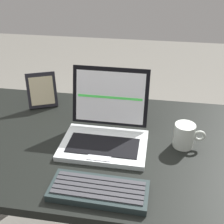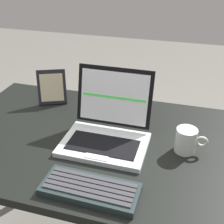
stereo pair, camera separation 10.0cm
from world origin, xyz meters
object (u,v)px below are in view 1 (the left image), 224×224
laptop_front (106,129)px  external_keyboard (99,190)px  photo_frame (42,90)px  coffee_mug (185,135)px

laptop_front → external_keyboard: size_ratio=1.05×
photo_frame → coffee_mug: bearing=-18.6°
coffee_mug → external_keyboard: bearing=-132.4°
external_keyboard → coffee_mug: coffee_mug is taller
laptop_front → external_keyboard: bearing=-84.2°
laptop_front → coffee_mug: bearing=3.2°
laptop_front → external_keyboard: laptop_front is taller
external_keyboard → photo_frame: (-0.36, 0.50, 0.07)m
photo_frame → coffee_mug: photo_frame is taller
external_keyboard → coffee_mug: size_ratio=2.62×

